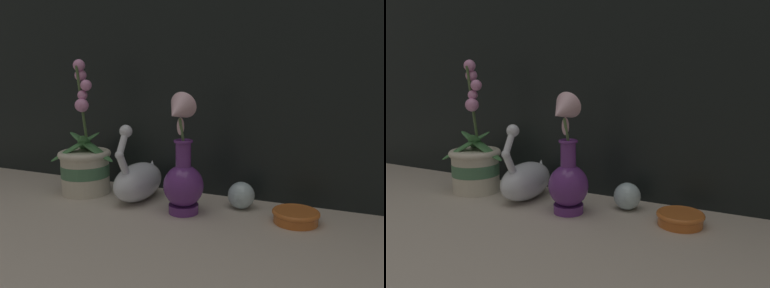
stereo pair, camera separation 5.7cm
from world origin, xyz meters
The scene contains 6 objects.
ground_plane centered at (0.00, 0.00, 0.00)m, with size 2.80×2.80×0.00m, color #BCB2A3.
orchid_potted_plant centered at (-0.31, 0.11, 0.09)m, with size 0.18×0.17×0.39m.
swan_figurine centered at (-0.13, 0.12, 0.06)m, with size 0.10×0.21×0.22m.
blue_vase centered at (0.03, 0.07, 0.11)m, with size 0.10×0.12×0.31m.
glass_sphere centered at (0.16, 0.16, 0.04)m, with size 0.07×0.07×0.07m.
amber_dish centered at (0.30, 0.11, 0.02)m, with size 0.11×0.11×0.03m.
Camera 2 is at (0.46, -0.73, 0.33)m, focal length 35.00 mm.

